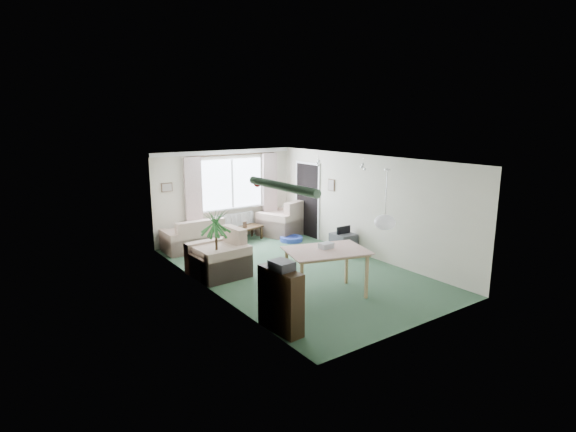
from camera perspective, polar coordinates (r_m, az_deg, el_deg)
ground at (r=9.76m, az=1.02°, el=-6.92°), size 6.50×6.50×0.00m
window at (r=12.20m, az=-7.15°, el=4.13°), size 1.80×0.03×1.30m
curtain_rod at (r=12.04m, az=-7.07°, el=7.71°), size 2.60×0.03×0.03m
curtain_left at (r=11.66m, az=-11.89°, el=2.44°), size 0.45×0.08×2.00m
curtain_right at (r=12.72m, az=-2.32°, el=3.50°), size 0.45×0.08×2.00m
radiator at (r=12.36m, az=-6.93°, el=-0.95°), size 1.20×0.10×0.55m
doorway at (r=12.37m, az=2.50°, el=1.98°), size 0.03×0.95×2.00m
pendant_lamp at (r=7.82m, az=12.20°, el=-0.78°), size 0.36×0.36×0.36m
tinsel_garland at (r=6.30m, az=-0.77°, el=3.79°), size 1.60×1.60×0.12m
bauble_cluster_a at (r=10.77m, az=3.87°, el=6.98°), size 0.20×0.20×0.20m
bauble_cluster_b at (r=10.08m, az=9.52°, el=6.47°), size 0.20×0.20×0.20m
wall_picture_back at (r=11.47m, az=-15.14°, el=3.53°), size 0.28×0.03×0.22m
wall_picture_right at (r=11.51m, az=5.54°, el=3.93°), size 0.03×0.24×0.30m
sofa at (r=11.44m, az=-11.64°, el=-2.22°), size 1.60×0.86×0.79m
armchair_corner at (r=12.60m, az=-0.82°, el=-0.20°), size 1.37×1.34×0.98m
armchair_left at (r=9.45m, az=-8.89°, el=-4.65°), size 1.09×1.14×0.97m
coffee_table at (r=12.12m, az=-5.22°, el=-2.22°), size 0.92×0.65×0.37m
photo_frame at (r=11.96m, az=-5.52°, el=-1.10°), size 0.12×0.03×0.16m
bookshelf at (r=6.97m, az=-0.95°, el=-10.65°), size 0.34×0.83×0.99m
hifi_box at (r=6.74m, az=-0.80°, el=-6.29°), size 0.31×0.37×0.14m
houseplant at (r=9.09m, az=-9.08°, el=-3.60°), size 0.84×0.84×1.49m
dining_table at (r=8.37m, az=4.82°, el=-7.21°), size 1.55×1.24×0.85m
gift_box at (r=8.33m, az=4.86°, el=-3.82°), size 0.25×0.19×0.12m
tv_cube at (r=11.00m, az=7.02°, el=-3.46°), size 0.49×0.54×0.49m
pet_bed at (r=12.02m, az=0.41°, el=-2.92°), size 0.73×0.73×0.12m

